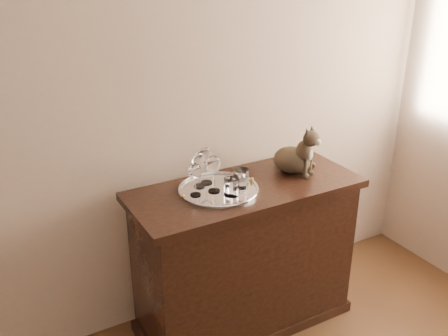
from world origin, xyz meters
The scene contains 11 objects.
wall_back centered at (0.00, 2.25, 1.35)m, with size 4.00×0.10×2.70m, color #C1A691.
sideboard centered at (0.60, 1.94, 0.42)m, with size 1.20×0.50×0.85m, color black, non-canonical shape.
tray centered at (0.45, 1.96, 0.85)m, with size 0.40×0.40×0.01m, color silver.
wine_glass_a centered at (0.38, 2.04, 0.95)m, with size 0.07×0.07×0.18m, color white, non-canonical shape.
wine_glass_b centered at (0.43, 2.06, 0.95)m, with size 0.07×0.07×0.19m, color white, non-canonical shape.
wine_glass_c centered at (0.33, 1.96, 0.94)m, with size 0.06×0.06×0.17m, color white, non-canonical shape.
wine_glass_d centered at (0.42, 1.95, 0.95)m, with size 0.07×0.07×0.19m, color white, non-canonical shape.
tumbler_a centered at (0.53, 1.88, 0.90)m, with size 0.08×0.08×0.08m, color white.
tumbler_b centered at (0.48, 1.88, 0.90)m, with size 0.08×0.08×0.09m, color silver.
tumbler_c centered at (0.58, 1.95, 0.90)m, with size 0.08×0.08×0.08m, color silver.
cat centered at (0.91, 1.98, 0.99)m, with size 0.27×0.25×0.27m, color #4F3C2F, non-canonical shape.
Camera 1 is at (-0.61, 0.01, 1.94)m, focal length 40.00 mm.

